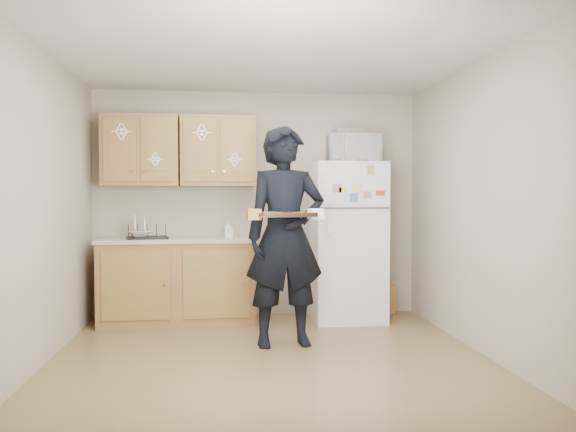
{
  "coord_description": "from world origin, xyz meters",
  "views": [
    {
      "loc": [
        -0.37,
        -4.52,
        1.34
      ],
      "look_at": [
        0.2,
        0.45,
        1.16
      ],
      "focal_mm": 35.0,
      "sensor_mm": 36.0,
      "label": 1
    }
  ],
  "objects_px": {
    "refrigerator": "(347,241)",
    "baking_tray": "(285,215)",
    "microwave": "(354,149)",
    "dish_rack": "(147,231)",
    "person": "(285,236)"
  },
  "relations": [
    {
      "from": "baking_tray",
      "to": "person",
      "type": "bearing_deg",
      "value": 75.57
    },
    {
      "from": "person",
      "to": "baking_tray",
      "type": "xyz_separation_m",
      "value": [
        -0.04,
        -0.3,
        0.2
      ]
    },
    {
      "from": "refrigerator",
      "to": "microwave",
      "type": "distance_m",
      "value": 1.0
    },
    {
      "from": "person",
      "to": "microwave",
      "type": "height_order",
      "value": "microwave"
    },
    {
      "from": "refrigerator",
      "to": "person",
      "type": "height_order",
      "value": "person"
    },
    {
      "from": "baking_tray",
      "to": "dish_rack",
      "type": "distance_m",
      "value": 1.82
    },
    {
      "from": "baking_tray",
      "to": "microwave",
      "type": "distance_m",
      "value": 1.65
    },
    {
      "from": "person",
      "to": "microwave",
      "type": "distance_m",
      "value": 1.52
    },
    {
      "from": "refrigerator",
      "to": "baking_tray",
      "type": "distance_m",
      "value": 1.55
    },
    {
      "from": "baking_tray",
      "to": "microwave",
      "type": "xyz_separation_m",
      "value": [
        0.87,
        1.23,
        0.67
      ]
    },
    {
      "from": "person",
      "to": "dish_rack",
      "type": "height_order",
      "value": "person"
    },
    {
      "from": "refrigerator",
      "to": "microwave",
      "type": "xyz_separation_m",
      "value": [
        0.06,
        -0.05,
        1.0
      ]
    },
    {
      "from": "dish_rack",
      "to": "refrigerator",
      "type": "bearing_deg",
      "value": 0.46
    },
    {
      "from": "refrigerator",
      "to": "dish_rack",
      "type": "distance_m",
      "value": 2.12
    },
    {
      "from": "refrigerator",
      "to": "microwave",
      "type": "relative_size",
      "value": 3.17
    }
  ]
}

